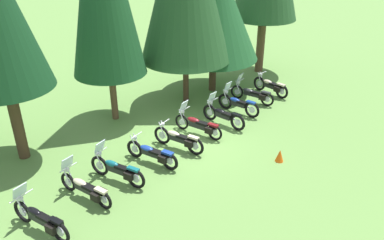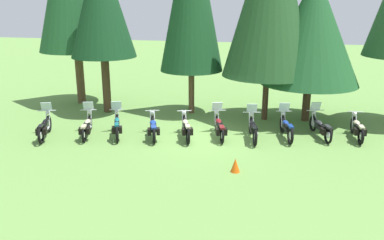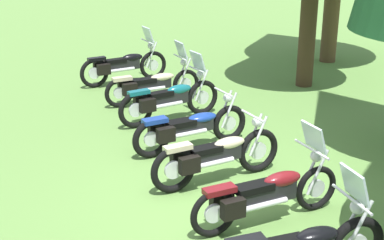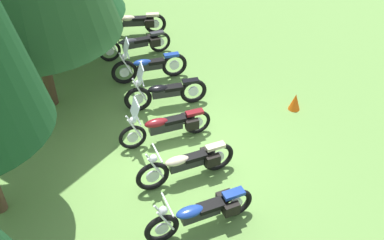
{
  "view_description": "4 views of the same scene",
  "coord_description": "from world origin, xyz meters",
  "px_view_note": "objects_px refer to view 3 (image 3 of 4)",
  "views": [
    {
      "loc": [
        -8.42,
        -10.74,
        7.98
      ],
      "look_at": [
        0.23,
        0.07,
        0.91
      ],
      "focal_mm": 36.2,
      "sensor_mm": 36.0,
      "label": 1
    },
    {
      "loc": [
        3.01,
        -15.89,
        5.62
      ],
      "look_at": [
        -0.43,
        0.05,
        0.74
      ],
      "focal_mm": 37.77,
      "sensor_mm": 36.0,
      "label": 2
    },
    {
      "loc": [
        7.28,
        -1.83,
        4.05
      ],
      "look_at": [
        -1.43,
        -0.45,
        0.79
      ],
      "focal_mm": 52.27,
      "sensor_mm": 36.0,
      "label": 3
    },
    {
      "loc": [
        -7.67,
        0.16,
        7.27
      ],
      "look_at": [
        0.27,
        -0.35,
        0.95
      ],
      "focal_mm": 41.45,
      "sensor_mm": 36.0,
      "label": 4
    }
  ],
  "objects_px": {
    "motorcycle_0": "(123,65)",
    "motorcycle_3": "(189,127)",
    "motorcycle_4": "(215,156)",
    "motorcycle_1": "(152,84)",
    "motorcycle_2": "(169,99)",
    "motorcycle_5": "(266,192)"
  },
  "relations": [
    {
      "from": "motorcycle_1",
      "to": "motorcycle_2",
      "type": "relative_size",
      "value": 1.02
    },
    {
      "from": "motorcycle_2",
      "to": "motorcycle_3",
      "type": "distance_m",
      "value": 1.56
    },
    {
      "from": "motorcycle_3",
      "to": "motorcycle_4",
      "type": "distance_m",
      "value": 1.38
    },
    {
      "from": "motorcycle_2",
      "to": "motorcycle_0",
      "type": "bearing_deg",
      "value": 83.56
    },
    {
      "from": "motorcycle_1",
      "to": "motorcycle_5",
      "type": "distance_m",
      "value": 5.64
    },
    {
      "from": "motorcycle_5",
      "to": "motorcycle_0",
      "type": "bearing_deg",
      "value": 86.27
    },
    {
      "from": "motorcycle_0",
      "to": "motorcycle_3",
      "type": "xyz_separation_m",
      "value": [
        4.46,
        1.0,
        -0.04
      ]
    },
    {
      "from": "motorcycle_2",
      "to": "motorcycle_5",
      "type": "height_order",
      "value": "motorcycle_2"
    },
    {
      "from": "motorcycle_2",
      "to": "motorcycle_3",
      "type": "relative_size",
      "value": 0.99
    },
    {
      "from": "motorcycle_3",
      "to": "motorcycle_0",
      "type": "bearing_deg",
      "value": 83.01
    },
    {
      "from": "motorcycle_0",
      "to": "motorcycle_4",
      "type": "distance_m",
      "value": 5.95
    },
    {
      "from": "motorcycle_2",
      "to": "motorcycle_5",
      "type": "xyz_separation_m",
      "value": [
        4.26,
        0.83,
        -0.01
      ]
    },
    {
      "from": "motorcycle_1",
      "to": "motorcycle_2",
      "type": "bearing_deg",
      "value": -96.81
    },
    {
      "from": "motorcycle_2",
      "to": "motorcycle_3",
      "type": "height_order",
      "value": "motorcycle_2"
    },
    {
      "from": "motorcycle_1",
      "to": "motorcycle_2",
      "type": "distance_m",
      "value": 1.3
    },
    {
      "from": "motorcycle_0",
      "to": "motorcycle_3",
      "type": "distance_m",
      "value": 4.57
    },
    {
      "from": "motorcycle_0",
      "to": "motorcycle_1",
      "type": "xyz_separation_m",
      "value": [
        1.64,
        0.57,
        -0.03
      ]
    },
    {
      "from": "motorcycle_0",
      "to": "motorcycle_3",
      "type": "bearing_deg",
      "value": -97.17
    },
    {
      "from": "motorcycle_0",
      "to": "motorcycle_5",
      "type": "bearing_deg",
      "value": -96.87
    },
    {
      "from": "motorcycle_4",
      "to": "motorcycle_3",
      "type": "bearing_deg",
      "value": 79.53
    },
    {
      "from": "motorcycle_1",
      "to": "motorcycle_3",
      "type": "height_order",
      "value": "motorcycle_1"
    },
    {
      "from": "motorcycle_3",
      "to": "motorcycle_1",
      "type": "bearing_deg",
      "value": 78.92
    }
  ]
}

